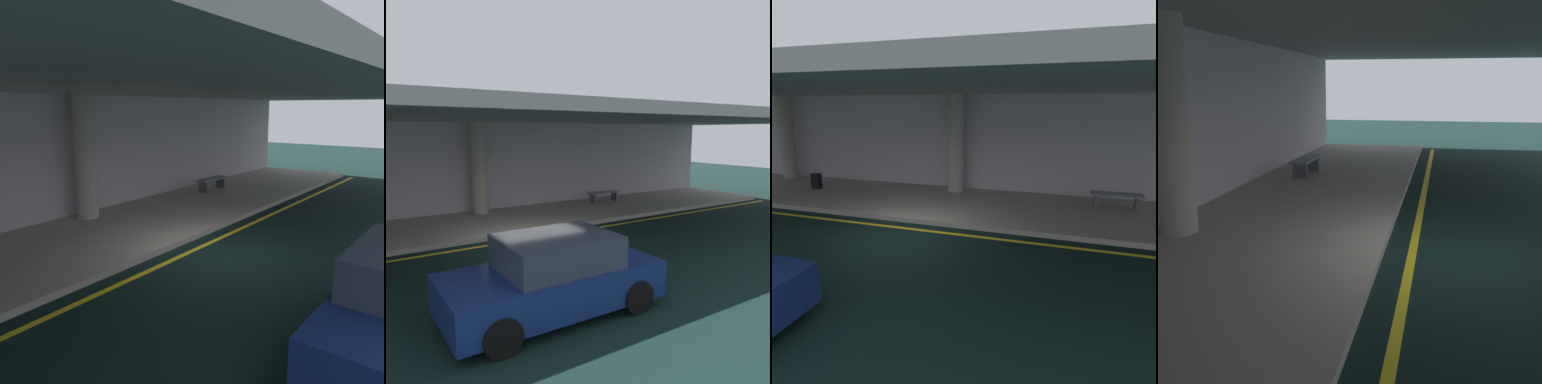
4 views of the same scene
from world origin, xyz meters
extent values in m
plane|color=black|center=(0.00, 0.00, 0.00)|extent=(60.00, 60.00, 0.00)
cube|color=#A0968C|center=(0.00, 3.10, 0.07)|extent=(26.00, 4.20, 0.15)
cube|color=yellow|center=(0.00, 0.55, 0.00)|extent=(26.00, 0.14, 0.01)
cylinder|color=#9F998C|center=(0.00, 4.62, 1.97)|extent=(0.64, 0.64, 3.65)
cube|color=gray|center=(0.00, 2.60, 3.95)|extent=(28.00, 13.20, 0.30)
cube|color=#BAADB8|center=(0.00, 5.35, 1.90)|extent=(26.00, 0.30, 3.80)
cylinder|color=black|center=(-0.31, -3.52, 0.32)|extent=(0.64, 0.22, 0.64)
cylinder|color=black|center=(-3.01, -3.52, 0.32)|extent=(0.64, 0.22, 0.64)
cube|color=slate|center=(5.71, 3.98, 0.60)|extent=(1.60, 0.50, 0.06)
cube|color=#4C4C51|center=(5.09, 3.98, 0.36)|extent=(0.10, 0.40, 0.42)
cube|color=#4C4C51|center=(6.33, 3.98, 0.36)|extent=(0.10, 0.40, 0.42)
camera|label=1|loc=(-7.60, -5.06, 3.40)|focal=37.91mm
camera|label=2|loc=(-5.00, -10.44, 3.40)|focal=36.22mm
camera|label=3|loc=(4.24, -7.65, 3.40)|focal=31.93mm
camera|label=4|loc=(-7.15, 0.15, 2.66)|focal=43.83mm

